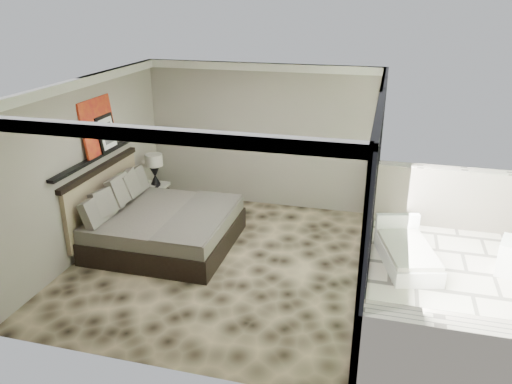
% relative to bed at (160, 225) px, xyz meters
% --- Properties ---
extents(floor, '(5.00, 5.00, 0.00)m').
position_rel_bed_xyz_m(floor, '(1.19, -0.30, -0.37)').
color(floor, black).
rests_on(floor, ground).
extents(ceiling, '(4.50, 5.00, 0.02)m').
position_rel_bed_xyz_m(ceiling, '(1.19, -0.30, 2.42)').
color(ceiling, silver).
rests_on(ceiling, back_wall).
extents(back_wall, '(4.50, 0.02, 2.80)m').
position_rel_bed_xyz_m(back_wall, '(1.19, 2.19, 1.03)').
color(back_wall, gray).
rests_on(back_wall, floor).
extents(left_wall, '(0.02, 5.00, 2.80)m').
position_rel_bed_xyz_m(left_wall, '(-1.05, -0.30, 1.03)').
color(left_wall, gray).
rests_on(left_wall, floor).
extents(glass_wall, '(0.08, 5.00, 2.80)m').
position_rel_bed_xyz_m(glass_wall, '(3.44, -0.30, 1.03)').
color(glass_wall, white).
rests_on(glass_wall, floor).
extents(terrace_slab, '(3.00, 5.00, 0.12)m').
position_rel_bed_xyz_m(terrace_slab, '(4.94, -0.30, -0.43)').
color(terrace_slab, beige).
rests_on(terrace_slab, ground).
extents(picture_ledge, '(0.12, 2.20, 0.05)m').
position_rel_bed_xyz_m(picture_ledge, '(-0.99, -0.20, 1.13)').
color(picture_ledge, black).
rests_on(picture_ledge, left_wall).
extents(bed, '(2.26, 2.18, 1.25)m').
position_rel_bed_xyz_m(bed, '(0.00, 0.00, 0.00)').
color(bed, black).
rests_on(bed, floor).
extents(nightstand, '(0.57, 0.57, 0.46)m').
position_rel_bed_xyz_m(nightstand, '(-0.72, 1.34, -0.13)').
color(nightstand, black).
rests_on(nightstand, floor).
extents(table_lamp, '(0.33, 0.33, 0.61)m').
position_rel_bed_xyz_m(table_lamp, '(-0.72, 1.38, 0.54)').
color(table_lamp, black).
rests_on(table_lamp, nightstand).
extents(abstract_canvas, '(0.13, 0.90, 0.90)m').
position_rel_bed_xyz_m(abstract_canvas, '(-1.00, 0.09, 1.61)').
color(abstract_canvas, '#A94A0E').
rests_on(abstract_canvas, picture_ledge).
extents(framed_print, '(0.11, 0.50, 0.60)m').
position_rel_bed_xyz_m(framed_print, '(-0.95, 0.23, 1.46)').
color(framed_print, black).
rests_on(framed_print, picture_ledge).
extents(lounger, '(1.06, 1.58, 0.56)m').
position_rel_bed_xyz_m(lounger, '(4.03, 0.41, -0.19)').
color(lounger, white).
rests_on(lounger, terrace_slab).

